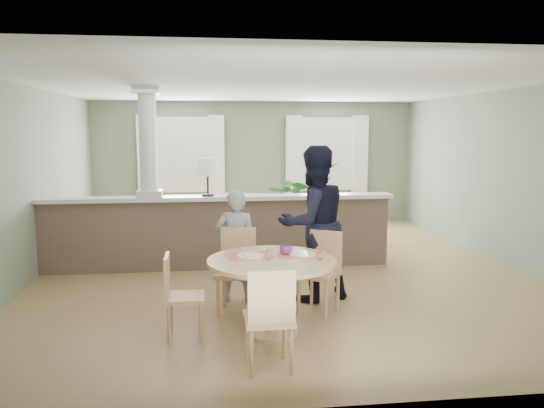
{
  "coord_description": "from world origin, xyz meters",
  "views": [
    {
      "loc": [
        -1.06,
        -7.69,
        2.09
      ],
      "look_at": [
        -0.24,
        -1.0,
        1.14
      ],
      "focal_mm": 35.0,
      "sensor_mm": 36.0,
      "label": 1
    }
  ],
  "objects": [
    {
      "name": "ground",
      "position": [
        0.0,
        0.0,
        0.0
      ],
      "size": [
        8.0,
        8.0,
        0.0
      ],
      "primitive_type": "plane",
      "color": "tan",
      "rests_on": "ground"
    },
    {
      "name": "room_shell",
      "position": [
        -0.03,
        0.63,
        1.81
      ],
      "size": [
        7.02,
        8.02,
        2.71
      ],
      "color": "gray",
      "rests_on": "ground"
    },
    {
      "name": "pony_wall",
      "position": [
        -0.99,
        0.2,
        0.71
      ],
      "size": [
        5.32,
        0.38,
        2.7
      ],
      "color": "brown",
      "rests_on": "ground"
    },
    {
      "name": "sofa",
      "position": [
        0.16,
        1.68,
        0.45
      ],
      "size": [
        3.28,
        2.01,
        0.9
      ],
      "primitive_type": "imported",
      "rotation": [
        0.0,
        0.0,
        -0.28
      ],
      "color": "olive",
      "rests_on": "ground"
    },
    {
      "name": "houseplant",
      "position": [
        0.7,
        2.06,
        0.75
      ],
      "size": [
        1.79,
        1.77,
        1.5
      ],
      "primitive_type": "imported",
      "rotation": [
        0.0,
        0.0,
        0.72
      ],
      "color": "#346A2A",
      "rests_on": "ground"
    },
    {
      "name": "dining_table",
      "position": [
        -0.42,
        -2.49,
        0.63
      ],
      "size": [
        1.31,
        1.31,
        0.89
      ],
      "rotation": [
        0.0,
        0.0,
        0.11
      ],
      "color": "tan",
      "rests_on": "ground"
    },
    {
      "name": "chair_far_boy",
      "position": [
        -0.73,
        -1.73,
        0.53
      ],
      "size": [
        0.52,
        0.52,
        0.96
      ],
      "rotation": [
        0.0,
        0.0,
        -0.22
      ],
      "color": "tan",
      "rests_on": "ground"
    },
    {
      "name": "chair_far_man",
      "position": [
        0.24,
        -1.84,
        0.51
      ],
      "size": [
        0.59,
        0.59,
        0.93
      ],
      "rotation": [
        0.0,
        0.0,
        -0.65
      ],
      "color": "tan",
      "rests_on": "ground"
    },
    {
      "name": "chair_near",
      "position": [
        -0.55,
        -3.35,
        0.52
      ],
      "size": [
        0.43,
        0.43,
        0.94
      ],
      "rotation": [
        0.0,
        0.0,
        3.16
      ],
      "color": "tan",
      "rests_on": "ground"
    },
    {
      "name": "chair_side",
      "position": [
        -1.37,
        -2.47,
        0.47
      ],
      "size": [
        0.39,
        0.39,
        0.86
      ],
      "rotation": [
        0.0,
        0.0,
        1.57
      ],
      "color": "tan",
      "rests_on": "ground"
    },
    {
      "name": "child_person",
      "position": [
        -0.72,
        -1.39,
        0.69
      ],
      "size": [
        0.56,
        0.42,
        1.38
      ],
      "primitive_type": "imported",
      "rotation": [
        0.0,
        0.0,
        2.96
      ],
      "color": "#949498",
      "rests_on": "ground"
    },
    {
      "name": "man_person",
      "position": [
        0.22,
        -1.41,
        0.95
      ],
      "size": [
        1.11,
        0.99,
        1.9
      ],
      "primitive_type": "imported",
      "rotation": [
        0.0,
        0.0,
        3.49
      ],
      "color": "black",
      "rests_on": "ground"
    }
  ]
}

